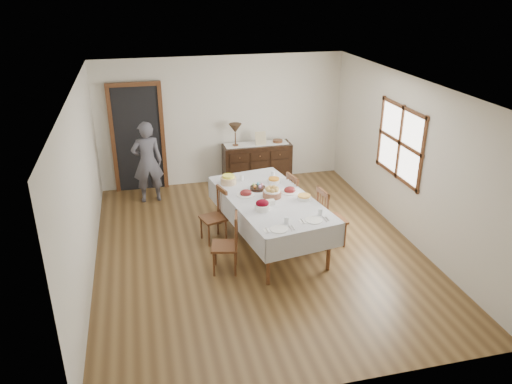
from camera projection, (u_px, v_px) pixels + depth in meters
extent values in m
plane|color=brown|center=(257.00, 249.00, 7.96)|extent=(6.00, 6.00, 0.00)
cube|color=white|center=(258.00, 86.00, 6.93)|extent=(5.00, 6.00, 0.02)
cube|color=silver|center=(223.00, 121.00, 10.12)|extent=(5.00, 0.02, 2.60)
cube|color=silver|center=(332.00, 284.00, 4.77)|extent=(5.00, 0.02, 2.60)
cube|color=silver|center=(83.00, 188.00, 6.91)|extent=(0.02, 6.00, 2.60)
cube|color=silver|center=(409.00, 160.00, 7.98)|extent=(0.02, 6.00, 2.60)
cube|color=white|center=(401.00, 142.00, 8.17)|extent=(0.02, 1.30, 1.10)
cube|color=brown|center=(400.00, 142.00, 8.16)|extent=(0.03, 1.46, 1.26)
cube|color=black|center=(138.00, 139.00, 9.82)|extent=(0.90, 0.06, 2.10)
cube|color=brown|center=(138.00, 139.00, 9.80)|extent=(1.04, 0.08, 2.18)
cube|color=silver|center=(270.00, 199.00, 7.77)|extent=(1.57, 2.54, 0.04)
cylinder|color=brown|center=(268.00, 261.00, 6.90)|extent=(0.06, 0.06, 0.77)
cylinder|color=brown|center=(329.00, 247.00, 7.25)|extent=(0.06, 0.06, 0.77)
cylinder|color=brown|center=(219.00, 203.00, 8.63)|extent=(0.06, 0.06, 0.77)
cylinder|color=brown|center=(270.00, 194.00, 8.99)|extent=(0.06, 0.06, 0.77)
cube|color=silver|center=(234.00, 215.00, 7.62)|extent=(0.42, 2.39, 0.37)
cube|color=silver|center=(303.00, 202.00, 8.06)|extent=(0.42, 2.39, 0.37)
cube|color=silver|center=(306.00, 243.00, 6.83)|extent=(1.22, 0.22, 0.37)
cube|color=silver|center=(241.00, 182.00, 8.85)|extent=(1.22, 0.22, 0.37)
cube|color=brown|center=(225.00, 246.00, 7.23)|extent=(0.46, 0.46, 0.04)
cylinder|color=brown|center=(215.00, 254.00, 7.45)|extent=(0.03, 0.03, 0.39)
cylinder|color=brown|center=(214.00, 264.00, 7.17)|extent=(0.03, 0.03, 0.39)
cylinder|color=brown|center=(236.00, 253.00, 7.45)|extent=(0.03, 0.03, 0.39)
cylinder|color=brown|center=(235.00, 264.00, 7.17)|extent=(0.03, 0.03, 0.39)
cylinder|color=brown|center=(237.00, 225.00, 7.28)|extent=(0.04, 0.04, 0.51)
cylinder|color=brown|center=(236.00, 236.00, 6.98)|extent=(0.04, 0.04, 0.51)
cube|color=brown|center=(236.00, 217.00, 7.04)|extent=(0.12, 0.36, 0.07)
cylinder|color=brown|center=(236.00, 229.00, 7.21)|extent=(0.02, 0.02, 0.42)
cylinder|color=brown|center=(236.00, 232.00, 7.13)|extent=(0.02, 0.02, 0.42)
cylinder|color=brown|center=(236.00, 235.00, 7.06)|extent=(0.02, 0.02, 0.42)
cube|color=brown|center=(213.00, 218.00, 8.08)|extent=(0.46, 0.46, 0.04)
cylinder|color=brown|center=(201.00, 228.00, 8.21)|extent=(0.03, 0.03, 0.38)
cylinder|color=brown|center=(209.00, 236.00, 7.97)|extent=(0.03, 0.03, 0.38)
cylinder|color=brown|center=(218.00, 224.00, 8.35)|extent=(0.03, 0.03, 0.38)
cylinder|color=brown|center=(226.00, 231.00, 8.11)|extent=(0.03, 0.03, 0.38)
cylinder|color=brown|center=(218.00, 199.00, 8.18)|extent=(0.04, 0.04, 0.50)
cylinder|color=brown|center=(227.00, 206.00, 7.93)|extent=(0.04, 0.04, 0.50)
cube|color=brown|center=(222.00, 190.00, 7.97)|extent=(0.13, 0.35, 0.07)
cylinder|color=brown|center=(220.00, 201.00, 8.12)|extent=(0.02, 0.02, 0.41)
cylinder|color=brown|center=(222.00, 203.00, 8.06)|extent=(0.02, 0.02, 0.41)
cylinder|color=brown|center=(224.00, 205.00, 8.00)|extent=(0.02, 0.02, 0.41)
cube|color=brown|center=(332.00, 220.00, 7.94)|extent=(0.45, 0.45, 0.04)
cylinder|color=brown|center=(345.00, 235.00, 7.94)|extent=(0.03, 0.03, 0.42)
cylinder|color=brown|center=(335.00, 226.00, 8.22)|extent=(0.03, 0.03, 0.42)
cylinder|color=brown|center=(326.00, 239.00, 7.84)|extent=(0.03, 0.03, 0.42)
cylinder|color=brown|center=(317.00, 230.00, 8.12)|extent=(0.03, 0.03, 0.42)
cylinder|color=brown|center=(327.00, 211.00, 7.63)|extent=(0.04, 0.04, 0.54)
cylinder|color=brown|center=(317.00, 202.00, 7.93)|extent=(0.04, 0.04, 0.54)
cube|color=brown|center=(323.00, 193.00, 7.68)|extent=(0.08, 0.39, 0.08)
cylinder|color=brown|center=(325.00, 210.00, 7.71)|extent=(0.02, 0.02, 0.44)
cylinder|color=brown|center=(322.00, 207.00, 7.78)|extent=(0.02, 0.02, 0.44)
cylinder|color=brown|center=(320.00, 205.00, 7.86)|extent=(0.02, 0.02, 0.44)
cube|color=brown|center=(301.00, 203.00, 8.57)|extent=(0.47, 0.47, 0.04)
cylinder|color=brown|center=(313.00, 216.00, 8.59)|extent=(0.03, 0.03, 0.41)
cylinder|color=brown|center=(304.00, 209.00, 8.85)|extent=(0.03, 0.03, 0.41)
cylinder|color=brown|center=(297.00, 220.00, 8.46)|extent=(0.03, 0.03, 0.41)
cylinder|color=brown|center=(288.00, 212.00, 8.73)|extent=(0.03, 0.03, 0.41)
cylinder|color=brown|center=(297.00, 194.00, 8.25)|extent=(0.04, 0.04, 0.53)
cylinder|color=brown|center=(287.00, 187.00, 8.53)|extent=(0.04, 0.04, 0.53)
cube|color=brown|center=(292.00, 178.00, 8.30)|extent=(0.11, 0.38, 0.08)
cylinder|color=brown|center=(294.00, 193.00, 8.33)|extent=(0.02, 0.02, 0.44)
cylinder|color=brown|center=(292.00, 191.00, 8.40)|extent=(0.02, 0.02, 0.44)
cylinder|color=brown|center=(289.00, 189.00, 8.47)|extent=(0.02, 0.02, 0.44)
cube|color=black|center=(257.00, 164.00, 10.36)|extent=(1.40, 0.47, 0.84)
cube|color=black|center=(239.00, 158.00, 9.95)|extent=(0.39, 0.02, 0.17)
sphere|color=brown|center=(240.00, 158.00, 9.94)|extent=(0.03, 0.03, 0.03)
cube|color=black|center=(260.00, 156.00, 10.04)|extent=(0.39, 0.02, 0.17)
sphere|color=brown|center=(260.00, 156.00, 10.03)|extent=(0.03, 0.03, 0.03)
cube|color=black|center=(280.00, 154.00, 10.13)|extent=(0.39, 0.02, 0.17)
sphere|color=brown|center=(280.00, 155.00, 10.12)|extent=(0.03, 0.03, 0.03)
imported|color=#54535E|center=(147.00, 159.00, 9.36)|extent=(0.56, 0.39, 1.68)
cylinder|color=brown|center=(272.00, 194.00, 7.78)|extent=(0.29, 0.29, 0.09)
cylinder|color=white|center=(272.00, 191.00, 7.76)|extent=(0.26, 0.26, 0.02)
sphere|color=tan|center=(277.00, 189.00, 7.76)|extent=(0.08, 0.08, 0.08)
sphere|color=tan|center=(274.00, 187.00, 7.80)|extent=(0.08, 0.08, 0.08)
sphere|color=tan|center=(270.00, 188.00, 7.80)|extent=(0.08, 0.08, 0.08)
sphere|color=tan|center=(268.00, 189.00, 7.76)|extent=(0.08, 0.08, 0.08)
sphere|color=tan|center=(269.00, 190.00, 7.70)|extent=(0.08, 0.08, 0.08)
sphere|color=tan|center=(272.00, 191.00, 7.68)|extent=(0.08, 0.08, 0.08)
sphere|color=tan|center=(276.00, 190.00, 7.70)|extent=(0.08, 0.08, 0.08)
cylinder|color=black|center=(258.00, 188.00, 8.05)|extent=(0.25, 0.25, 0.05)
ellipsoid|color=pink|center=(262.00, 185.00, 8.05)|extent=(0.05, 0.05, 0.06)
ellipsoid|color=#65C7F0|center=(258.00, 184.00, 8.10)|extent=(0.05, 0.05, 0.06)
ellipsoid|color=#A0D776|center=(254.00, 185.00, 8.06)|extent=(0.05, 0.05, 0.06)
ellipsoid|color=#FF9E45|center=(255.00, 187.00, 7.99)|extent=(0.05, 0.05, 0.06)
ellipsoid|color=#CB8CDB|center=(260.00, 187.00, 7.98)|extent=(0.05, 0.05, 0.06)
cylinder|color=white|center=(246.00, 195.00, 7.86)|extent=(0.28, 0.28, 0.01)
ellipsoid|color=maroon|center=(246.00, 193.00, 7.84)|extent=(0.19, 0.16, 0.11)
cylinder|color=white|center=(290.00, 192.00, 7.97)|extent=(0.30, 0.30, 0.01)
ellipsoid|color=maroon|center=(290.00, 190.00, 7.95)|extent=(0.19, 0.16, 0.11)
cylinder|color=white|center=(262.00, 207.00, 7.35)|extent=(0.23, 0.23, 0.09)
ellipsoid|color=#5A000E|center=(262.00, 203.00, 7.32)|extent=(0.20, 0.17, 0.11)
cylinder|color=white|center=(274.00, 181.00, 8.32)|extent=(0.21, 0.21, 0.06)
cylinder|color=orange|center=(274.00, 179.00, 8.30)|extent=(0.18, 0.18, 0.03)
cylinder|color=#D0AE82|center=(228.00, 180.00, 8.27)|extent=(0.27, 0.27, 0.11)
cylinder|color=#FCF848|center=(228.00, 176.00, 8.24)|extent=(0.20, 0.20, 0.04)
cylinder|color=white|center=(304.00, 198.00, 7.70)|extent=(0.22, 0.22, 0.05)
cylinder|color=#FBB349|center=(304.00, 196.00, 7.69)|extent=(0.20, 0.20, 0.02)
cube|color=white|center=(270.00, 202.00, 7.53)|extent=(0.15, 0.11, 0.07)
cylinder|color=white|center=(279.00, 229.00, 6.79)|extent=(0.25, 0.25, 0.01)
cube|color=white|center=(267.00, 231.00, 6.76)|extent=(0.10, 0.13, 0.01)
cube|color=silver|center=(267.00, 230.00, 6.75)|extent=(0.04, 0.16, 0.01)
cube|color=silver|center=(290.00, 228.00, 6.83)|extent=(0.04, 0.18, 0.01)
cube|color=silver|center=(293.00, 228.00, 6.84)|extent=(0.04, 0.14, 0.01)
cylinder|color=white|center=(286.00, 220.00, 6.94)|extent=(0.07, 0.07, 0.10)
cylinder|color=white|center=(314.00, 220.00, 7.04)|extent=(0.25, 0.25, 0.01)
cube|color=white|center=(302.00, 222.00, 7.01)|extent=(0.10, 0.13, 0.01)
cube|color=silver|center=(302.00, 221.00, 7.00)|extent=(0.04, 0.16, 0.01)
cube|color=silver|center=(325.00, 219.00, 7.08)|extent=(0.04, 0.18, 0.01)
cube|color=silver|center=(327.00, 219.00, 7.09)|extent=(0.04, 0.14, 0.01)
cylinder|color=white|center=(320.00, 212.00, 7.19)|extent=(0.07, 0.07, 0.10)
cylinder|color=white|center=(242.00, 178.00, 8.40)|extent=(0.06, 0.06, 0.10)
cylinder|color=white|center=(273.00, 173.00, 8.59)|extent=(0.07, 0.07, 0.09)
cube|color=white|center=(256.00, 144.00, 10.21)|extent=(1.30, 0.35, 0.01)
cylinder|color=brown|center=(235.00, 145.00, 10.10)|extent=(0.12, 0.12, 0.03)
cylinder|color=brown|center=(235.00, 139.00, 10.04)|extent=(0.02, 0.02, 0.25)
cone|color=#432F1F|center=(235.00, 128.00, 9.95)|extent=(0.26, 0.26, 0.18)
cube|color=#BFB086|center=(261.00, 138.00, 10.10)|extent=(0.22, 0.08, 0.28)
cylinder|color=brown|center=(278.00, 141.00, 10.29)|extent=(0.20, 0.20, 0.06)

